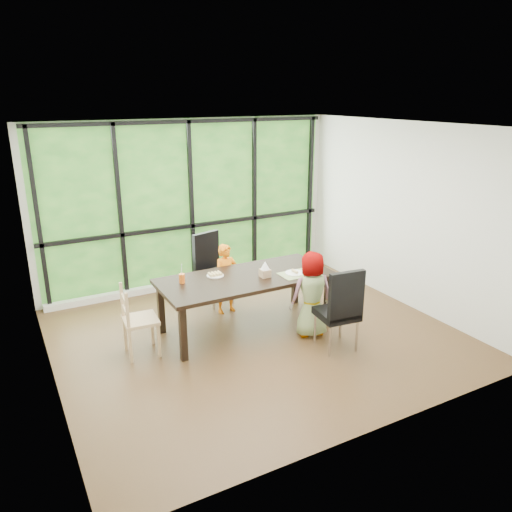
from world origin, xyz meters
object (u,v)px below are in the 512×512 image
at_px(child_toddler, 226,279).
at_px(white_mug, 310,259).
at_px(chair_window_leather, 215,270).
at_px(plate_far, 215,276).
at_px(dining_table, 246,302).
at_px(chair_interior_leather, 337,308).
at_px(green_cup, 319,267).
at_px(orange_cup, 182,278).
at_px(child_older, 313,294).
at_px(plate_near, 295,273).
at_px(chair_end_beech, 140,320).
at_px(tissue_box, 265,273).

bearing_deg(child_toddler, white_mug, -31.38).
bearing_deg(chair_window_leather, plate_far, -128.94).
distance_m(dining_table, chair_interior_leather, 1.27).
height_order(dining_table, green_cup, green_cup).
distance_m(orange_cup, green_cup, 1.86).
height_order(dining_table, chair_window_leather, chair_window_leather).
distance_m(chair_interior_leather, child_older, 0.45).
distance_m(chair_window_leather, child_older, 1.71).
distance_m(child_toddler, green_cup, 1.36).
bearing_deg(green_cup, child_older, -134.90).
bearing_deg(child_toddler, child_older, -65.00).
relative_size(chair_window_leather, plate_near, 4.17).
height_order(orange_cup, green_cup, orange_cup).
bearing_deg(green_cup, orange_cup, 165.70).
bearing_deg(plate_far, child_older, -37.25).
height_order(chair_end_beech, child_toddler, child_toddler).
bearing_deg(chair_end_beech, tissue_box, -89.98).
bearing_deg(dining_table, plate_far, 149.29).
height_order(chair_window_leather, child_older, child_older).
xyz_separation_m(plate_near, white_mug, (0.44, 0.29, 0.03)).
relative_size(chair_end_beech, plate_far, 3.96).
bearing_deg(chair_interior_leather, chair_end_beech, -18.26).
relative_size(dining_table, tissue_box, 18.55).
bearing_deg(child_toddler, tissue_box, -78.57).
height_order(orange_cup, tissue_box, orange_cup).
bearing_deg(plate_near, chair_end_beech, 174.35).
xyz_separation_m(chair_interior_leather, white_mug, (0.33, 1.10, 0.25)).
relative_size(chair_interior_leather, child_older, 0.94).
bearing_deg(plate_near, orange_cup, 164.68).
relative_size(plate_far, tissue_box, 1.82).
distance_m(child_older, white_mug, 0.79).
xyz_separation_m(child_older, green_cup, (0.30, 0.30, 0.23)).
distance_m(chair_interior_leather, plate_far, 1.66).
xyz_separation_m(dining_table, child_toddler, (-0.00, 0.62, 0.14)).
bearing_deg(white_mug, dining_table, -175.74).
distance_m(dining_table, child_toddler, 0.63).
xyz_separation_m(chair_end_beech, plate_near, (2.08, -0.21, 0.31)).
bearing_deg(plate_far, green_cup, -19.97).
bearing_deg(white_mug, child_toddler, 153.35).
bearing_deg(tissue_box, green_cup, -10.61).
bearing_deg(child_toddler, green_cup, -47.05).
height_order(dining_table, chair_end_beech, chair_end_beech).
xyz_separation_m(plate_far, tissue_box, (0.57, -0.34, 0.05)).
height_order(dining_table, plate_near, plate_near).
distance_m(chair_window_leather, white_mug, 1.44).
height_order(dining_table, tissue_box, tissue_box).
height_order(chair_interior_leather, orange_cup, chair_interior_leather).
height_order(chair_interior_leather, green_cup, chair_interior_leather).
bearing_deg(orange_cup, plate_far, 2.85).
relative_size(child_older, green_cup, 11.16).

